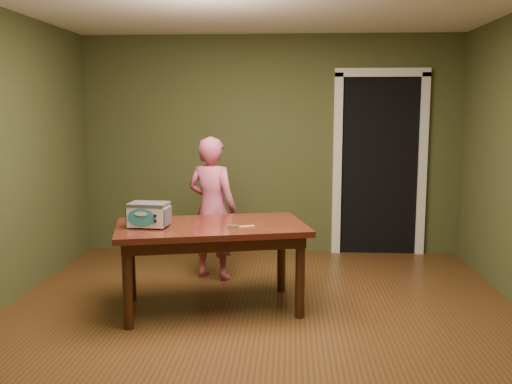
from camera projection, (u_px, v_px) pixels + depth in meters
floor at (258, 328)px, 4.55m from camera, size 5.00×5.00×0.00m
room_shell at (259, 112)px, 4.30m from camera, size 4.52×5.02×2.61m
doorway at (376, 164)px, 7.06m from camera, size 1.10×0.66×2.25m
dining_table at (211, 236)px, 4.90m from camera, size 1.77×1.26×0.75m
toy_oven at (149, 214)px, 4.76m from camera, size 0.35×0.25×0.21m
baking_pan at (233, 226)px, 4.75m from camera, size 0.10×0.10×0.02m
spatula at (244, 227)px, 4.78m from camera, size 0.17×0.10×0.01m
child at (212, 208)px, 5.79m from camera, size 0.62×0.52×1.46m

